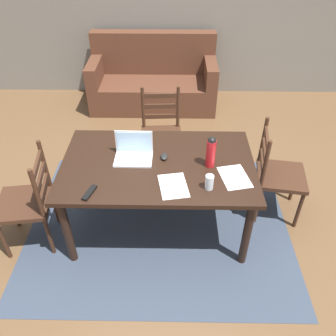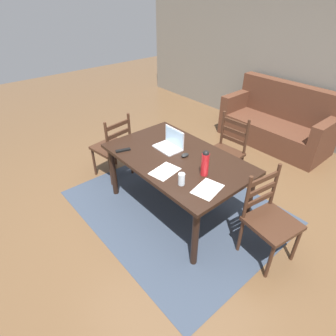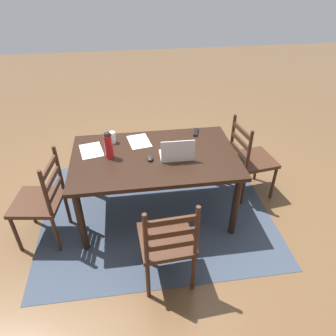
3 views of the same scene
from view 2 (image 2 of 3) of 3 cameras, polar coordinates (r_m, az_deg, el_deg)
The scene contains 15 objects.
ground_plane at distance 3.58m, azimuth 1.65°, elevation -7.93°, with size 14.00×14.00×0.00m, color brown.
area_rug at distance 3.58m, azimuth 1.65°, elevation -7.90°, with size 2.47×1.99×0.01m, color #333D4C.
wall_back at distance 5.27m, azimuth 28.18°, elevation 18.79°, with size 8.00×0.12×2.70m, color slate.
dining_table at distance 3.18m, azimuth 1.84°, elevation 1.01°, with size 1.64×1.01×0.74m.
chair_far_head at distance 3.85m, azimuth 11.54°, elevation 3.11°, with size 0.47×0.47×0.95m.
chair_left_near at distance 3.97m, azimuth -11.19°, elevation 4.14°, with size 0.50×0.50×0.95m.
chair_right_far at distance 2.91m, azimuth 19.98°, elevation -9.87°, with size 0.50×0.50×0.95m.
couch at distance 5.22m, azimuth 21.43°, elevation 8.51°, with size 1.80×0.80×1.00m.
laptop at distance 3.29m, azimuth 0.53°, elevation 5.11°, with size 0.32×0.23×0.23m.
water_bottle at distance 2.79m, azimuth 7.59°, elevation 1.13°, with size 0.08×0.08×0.28m.
drinking_glass at distance 2.67m, azimuth 2.78°, elevation -2.28°, with size 0.07×0.07×0.12m, color silver.
computer_mouse at distance 3.14m, azimuth 3.49°, elevation 2.65°, with size 0.06×0.10×0.03m, color black.
tv_remote at distance 3.28m, azimuth -9.17°, elevation 3.60°, with size 0.04×0.17×0.02m, color black.
paper_stack_left at distance 2.67m, azimuth 8.07°, elevation -4.27°, with size 0.21×0.30×0.00m, color white.
paper_stack_right at distance 2.89m, azimuth -0.67°, elevation -0.66°, with size 0.21×0.30×0.00m, color white.
Camera 2 is at (1.97, -1.82, 2.37)m, focal length 29.86 mm.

